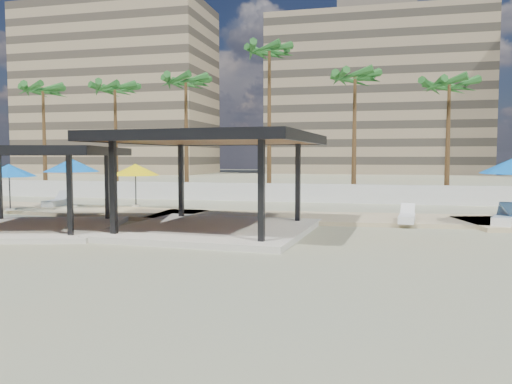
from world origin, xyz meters
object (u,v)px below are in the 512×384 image
(pavilion_west, at_px, (30,181))
(umbrella_a, at_px, (9,171))
(pavilion_central, at_px, (214,174))
(lounger_a, at_px, (56,202))
(lounger_d, at_px, (504,219))
(lounger_b, at_px, (407,218))

(pavilion_west, xyz_separation_m, umbrella_a, (-5.04, 4.86, 0.26))
(pavilion_central, bearing_deg, lounger_a, 154.97)
(lounger_a, relative_size, lounger_d, 0.94)
(lounger_a, bearing_deg, lounger_d, -103.16)
(pavilion_central, height_order, umbrella_a, pavilion_central)
(pavilion_west, height_order, lounger_b, pavilion_west)
(pavilion_west, bearing_deg, lounger_d, 0.83)
(pavilion_west, bearing_deg, lounger_b, 3.64)
(umbrella_a, xyz_separation_m, lounger_b, (19.65, 0.04, -1.88))
(lounger_b, bearing_deg, pavilion_west, 114.43)
(pavilion_central, xyz_separation_m, lounger_b, (7.42, 3.52, -1.93))
(pavilion_west, bearing_deg, pavilion_central, -4.05)
(pavilion_west, xyz_separation_m, lounger_b, (14.61, 4.90, -1.63))
(pavilion_central, distance_m, lounger_a, 13.23)
(pavilion_central, height_order, pavilion_west, pavilion_central)
(pavilion_central, bearing_deg, lounger_d, 22.27)
(lounger_b, bearing_deg, lounger_d, -79.60)
(lounger_d, bearing_deg, lounger_b, 114.22)
(lounger_b, bearing_deg, pavilion_central, 121.28)
(umbrella_a, relative_size, lounger_b, 1.59)
(umbrella_a, distance_m, lounger_b, 19.74)
(pavilion_central, distance_m, lounger_d, 12.07)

